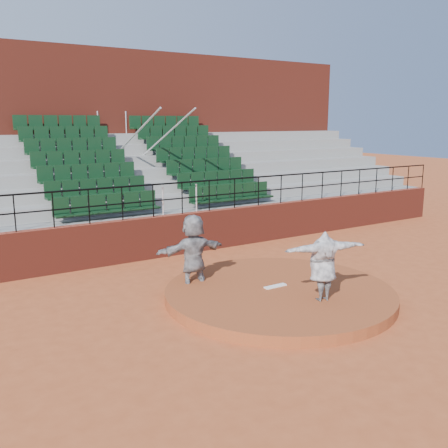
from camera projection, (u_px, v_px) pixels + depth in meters
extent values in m
plane|color=#AC4E26|center=(279.00, 298.00, 12.06)|extent=(90.00, 90.00, 0.00)
cylinder|color=brown|center=(279.00, 293.00, 12.03)|extent=(5.50, 5.50, 0.25)
cube|color=white|center=(275.00, 286.00, 12.13)|extent=(0.60, 0.15, 0.03)
cube|color=maroon|center=(183.00, 233.00, 16.07)|extent=(24.00, 0.30, 1.30)
cylinder|color=black|center=(182.00, 183.00, 15.73)|extent=(24.00, 0.05, 0.05)
cylinder|color=black|center=(182.00, 198.00, 15.83)|extent=(24.00, 0.04, 0.04)
cylinder|color=black|center=(15.00, 213.00, 13.22)|extent=(0.04, 0.04, 1.00)
cylinder|color=black|center=(53.00, 210.00, 13.75)|extent=(0.04, 0.04, 1.00)
cylinder|color=black|center=(89.00, 207.00, 14.27)|extent=(0.04, 0.04, 1.00)
cylinder|color=black|center=(122.00, 204.00, 14.79)|extent=(0.04, 0.04, 1.00)
cylinder|color=black|center=(153.00, 201.00, 15.31)|extent=(0.04, 0.04, 1.00)
cylinder|color=black|center=(182.00, 198.00, 15.83)|extent=(0.04, 0.04, 1.00)
cylinder|color=black|center=(209.00, 196.00, 16.36)|extent=(0.04, 0.04, 1.00)
cylinder|color=black|center=(235.00, 193.00, 16.88)|extent=(0.04, 0.04, 1.00)
cylinder|color=black|center=(259.00, 191.00, 17.40)|extent=(0.04, 0.04, 1.00)
cylinder|color=black|center=(281.00, 189.00, 17.92)|extent=(0.04, 0.04, 1.00)
cylinder|color=black|center=(302.00, 187.00, 18.44)|extent=(0.04, 0.04, 1.00)
cylinder|color=black|center=(322.00, 185.00, 18.97)|extent=(0.04, 0.04, 1.00)
cylinder|color=black|center=(341.00, 184.00, 19.49)|extent=(0.04, 0.04, 1.00)
cylinder|color=black|center=(359.00, 182.00, 20.01)|extent=(0.04, 0.04, 1.00)
cylinder|color=black|center=(376.00, 181.00, 20.53)|extent=(0.04, 0.04, 1.00)
cylinder|color=black|center=(393.00, 179.00, 21.05)|extent=(0.04, 0.04, 1.00)
cylinder|color=black|center=(408.00, 178.00, 21.57)|extent=(0.04, 0.04, 1.00)
cylinder|color=black|center=(423.00, 176.00, 22.10)|extent=(0.04, 0.04, 1.00)
cube|color=gray|center=(175.00, 230.00, 16.54)|extent=(24.00, 0.85, 1.30)
cube|color=black|center=(108.00, 206.00, 15.17)|extent=(3.30, 0.48, 0.72)
cube|color=black|center=(231.00, 195.00, 17.52)|extent=(3.30, 0.48, 0.72)
cube|color=gray|center=(163.00, 220.00, 17.21)|extent=(24.00, 0.85, 1.70)
cube|color=black|center=(98.00, 190.00, 15.80)|extent=(3.30, 0.48, 0.72)
cube|color=black|center=(219.00, 181.00, 18.14)|extent=(3.30, 0.48, 0.72)
cube|color=gray|center=(153.00, 211.00, 17.87)|extent=(24.00, 0.85, 2.10)
cube|color=black|center=(89.00, 175.00, 16.42)|extent=(3.30, 0.48, 0.72)
cube|color=black|center=(207.00, 168.00, 18.77)|extent=(3.30, 0.48, 0.72)
cube|color=gray|center=(143.00, 202.00, 18.53)|extent=(24.00, 0.85, 2.50)
cube|color=black|center=(81.00, 161.00, 17.04)|extent=(3.30, 0.48, 0.72)
cube|color=black|center=(196.00, 156.00, 19.39)|extent=(3.30, 0.48, 0.72)
cube|color=gray|center=(135.00, 194.00, 19.20)|extent=(24.00, 0.85, 2.90)
cube|color=black|center=(73.00, 148.00, 17.67)|extent=(3.30, 0.48, 0.72)
cube|color=black|center=(185.00, 145.00, 20.01)|extent=(3.30, 0.48, 0.72)
cube|color=gray|center=(126.00, 186.00, 19.86)|extent=(24.00, 0.85, 3.30)
cube|color=black|center=(66.00, 136.00, 18.29)|extent=(3.30, 0.48, 0.72)
cube|color=black|center=(176.00, 134.00, 20.64)|extent=(3.30, 0.48, 0.72)
cube|color=gray|center=(118.00, 179.00, 20.53)|extent=(24.00, 0.85, 3.70)
cube|color=black|center=(59.00, 125.00, 18.91)|extent=(3.30, 0.48, 0.72)
cube|color=black|center=(166.00, 124.00, 21.26)|extent=(3.30, 0.48, 0.72)
cylinder|color=silver|center=(126.00, 144.00, 17.79)|extent=(0.06, 5.97, 2.46)
cylinder|color=silver|center=(157.00, 143.00, 18.41)|extent=(0.06, 5.97, 2.46)
cube|color=maroon|center=(101.00, 136.00, 21.78)|extent=(24.00, 3.00, 7.10)
imported|color=black|center=(323.00, 266.00, 11.08)|extent=(2.02, 0.99, 1.58)
imported|color=black|center=(193.00, 253.00, 12.40)|extent=(1.83, 0.61, 1.97)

